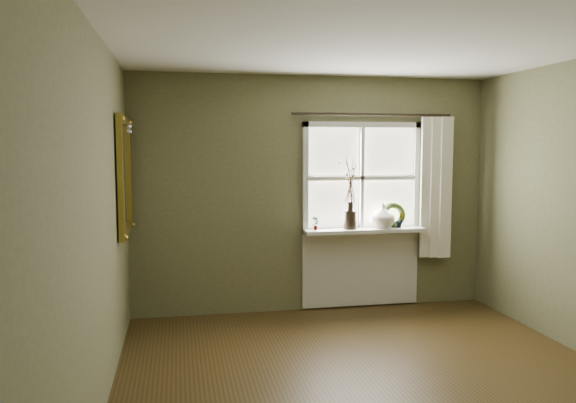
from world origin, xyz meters
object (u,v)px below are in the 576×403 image
(gilt_mirror, at_px, (125,176))
(wreath, at_px, (393,218))
(dark_jug, at_px, (350,220))
(cream_vase, at_px, (383,216))

(gilt_mirror, bearing_deg, wreath, 9.88)
(dark_jug, relative_size, cream_vase, 0.76)
(cream_vase, bearing_deg, wreath, 16.30)
(wreath, height_order, gilt_mirror, gilt_mirror)
(dark_jug, bearing_deg, cream_vase, 0.00)
(dark_jug, bearing_deg, gilt_mirror, -168.93)
(wreath, xyz_separation_m, gilt_mirror, (-2.87, -0.50, 0.53))
(gilt_mirror, bearing_deg, cream_vase, 9.55)
(dark_jug, distance_m, wreath, 0.52)
(cream_vase, relative_size, gilt_mirror, 0.25)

